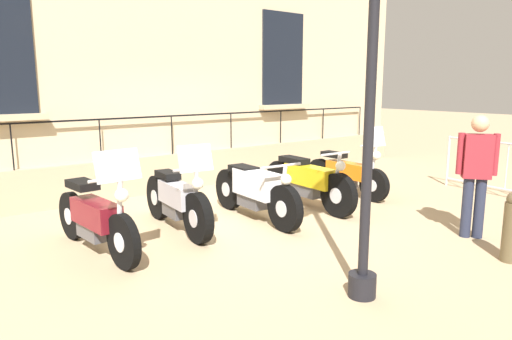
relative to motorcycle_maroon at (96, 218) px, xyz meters
name	(u,v)px	position (x,y,z in m)	size (l,w,h in m)	color
ground_plane	(246,216)	(-0.18, 2.48, -0.45)	(60.00, 60.00, 0.00)	tan
motorcycle_maroon	(96,218)	(0.00, 0.00, 0.00)	(2.13, 0.65, 1.39)	black
motorcycle_silver	(177,201)	(-0.22, 1.27, -0.02)	(2.10, 0.58, 1.33)	black
motorcycle_white	(255,191)	(0.05, 2.50, 0.00)	(2.23, 0.72, 0.97)	black
motorcycle_yellow	(308,182)	(0.04, 3.67, -0.01)	(2.22, 0.61, 1.04)	black
motorcycle_orange	(347,173)	(-0.17, 4.92, -0.04)	(2.01, 0.59, 1.36)	black
crowd_barrier	(496,166)	(1.63, 7.12, 0.11)	(2.15, 0.31, 1.05)	#B7B7BF
pedestrian_standing	(476,169)	(2.62, 4.32, 0.51)	(0.44, 0.40, 1.70)	#23283D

